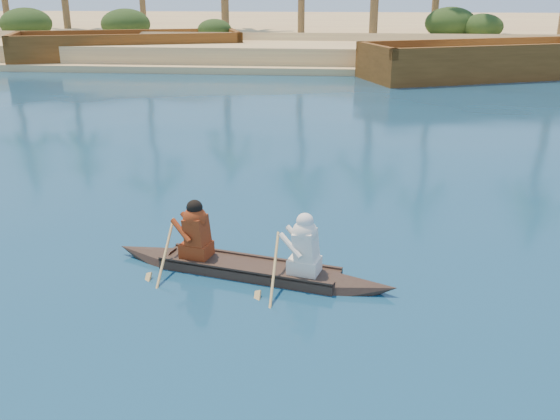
# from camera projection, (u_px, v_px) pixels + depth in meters

# --- Properties ---
(sandy_embankment) EXTENTS (150.00, 51.00, 1.50)m
(sandy_embankment) POSITION_uv_depth(u_px,v_px,m) (240.00, 32.00, 56.83)
(sandy_embankment) COLOR #E0C67E
(sandy_embankment) RESTS_ON ground
(shrub_cluster) EXTENTS (100.00, 6.00, 2.40)m
(shrub_cluster) POSITION_uv_depth(u_px,v_px,m) (204.00, 37.00, 42.20)
(shrub_cluster) COLOR black
(shrub_cluster) RESTS_ON ground
(canoe) EXTENTS (4.94, 1.81, 1.36)m
(canoe) POSITION_uv_depth(u_px,v_px,m) (249.00, 259.00, 10.26)
(canoe) COLOR #33251C
(canoe) RESTS_ON ground
(barge_mid) EXTENTS (14.07, 8.37, 2.22)m
(barge_mid) POSITION_uv_depth(u_px,v_px,m) (129.00, 51.00, 37.79)
(barge_mid) COLOR brown
(barge_mid) RESTS_ON ground
(barge_right) EXTENTS (13.37, 8.67, 2.12)m
(barge_right) POSITION_uv_depth(u_px,v_px,m) (485.00, 63.00, 32.26)
(barge_right) COLOR brown
(barge_right) RESTS_ON ground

